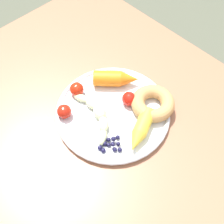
# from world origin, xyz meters

# --- Properties ---
(ground_plane) EXTENTS (6.00, 6.00, 0.00)m
(ground_plane) POSITION_xyz_m (0.00, 0.00, 0.00)
(ground_plane) COLOR #535745
(dining_table) EXTENTS (0.99, 0.71, 0.74)m
(dining_table) POSITION_xyz_m (0.00, 0.00, 0.63)
(dining_table) COLOR #9B6347
(dining_table) RESTS_ON ground_plane
(plate) EXTENTS (0.29, 0.29, 0.02)m
(plate) POSITION_xyz_m (-0.01, -0.00, 0.75)
(plate) COLOR silver
(plate) RESTS_ON dining_table
(banana) EXTENTS (0.16, 0.08, 0.03)m
(banana) POSITION_xyz_m (-0.03, -0.04, 0.77)
(banana) COLOR beige
(banana) RESTS_ON plate
(carrot_orange) EXTENTS (0.12, 0.11, 0.04)m
(carrot_orange) POSITION_xyz_m (-0.07, 0.07, 0.78)
(carrot_orange) COLOR orange
(carrot_orange) RESTS_ON plate
(carrot_yellow) EXTENTS (0.08, 0.12, 0.04)m
(carrot_yellow) POSITION_xyz_m (0.08, 0.00, 0.77)
(carrot_yellow) COLOR yellow
(carrot_yellow) RESTS_ON plate
(donut) EXTENTS (0.15, 0.15, 0.03)m
(donut) POSITION_xyz_m (0.05, 0.08, 0.77)
(donut) COLOR tan
(donut) RESTS_ON plate
(blueberry_pile) EXTENTS (0.06, 0.06, 0.02)m
(blueberry_pile) POSITION_xyz_m (0.05, -0.07, 0.76)
(blueberry_pile) COLOR #191638
(blueberry_pile) RESTS_ON plate
(tomato_near) EXTENTS (0.04, 0.04, 0.04)m
(tomato_near) POSITION_xyz_m (-0.08, -0.09, 0.77)
(tomato_near) COLOR red
(tomato_near) RESTS_ON plate
(tomato_mid) EXTENTS (0.04, 0.04, 0.04)m
(tomato_mid) POSITION_xyz_m (-0.00, 0.05, 0.77)
(tomato_mid) COLOR red
(tomato_mid) RESTS_ON plate
(tomato_far) EXTENTS (0.04, 0.04, 0.04)m
(tomato_far) POSITION_xyz_m (-0.12, -0.03, 0.77)
(tomato_far) COLOR red
(tomato_far) RESTS_ON plate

